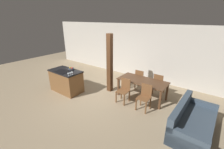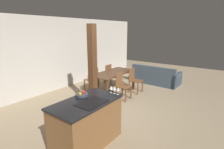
# 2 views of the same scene
# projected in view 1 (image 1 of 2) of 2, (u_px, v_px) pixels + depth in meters

# --- Properties ---
(ground_plane) EXTENTS (16.00, 16.00, 0.00)m
(ground_plane) POSITION_uv_depth(u_px,v_px,m) (98.00, 94.00, 6.19)
(ground_plane) COLOR #9E896B
(wall_back) EXTENTS (11.20, 0.08, 2.70)m
(wall_back) POSITION_uv_depth(u_px,v_px,m) (132.00, 51.00, 7.79)
(wall_back) COLOR beige
(wall_back) RESTS_ON ground_plane
(kitchen_island) EXTENTS (1.40, 0.77, 0.93)m
(kitchen_island) POSITION_uv_depth(u_px,v_px,m) (66.00, 81.00, 6.32)
(kitchen_island) COLOR brown
(kitchen_island) RESTS_ON ground_plane
(fruit_bowl) EXTENTS (0.26, 0.26, 0.11)m
(fruit_bowl) POSITION_uv_depth(u_px,v_px,m) (71.00, 69.00, 6.25)
(fruit_bowl) COLOR #383D47
(fruit_bowl) RESTS_ON kitchen_island
(wine_glass_near) EXTENTS (0.07, 0.07, 0.15)m
(wine_glass_near) POSITION_uv_depth(u_px,v_px,m) (68.00, 73.00, 5.54)
(wine_glass_near) COLOR silver
(wine_glass_near) RESTS_ON kitchen_island
(wine_glass_middle) EXTENTS (0.07, 0.07, 0.15)m
(wine_glass_middle) POSITION_uv_depth(u_px,v_px,m) (70.00, 72.00, 5.60)
(wine_glass_middle) COLOR silver
(wine_glass_middle) RESTS_ON kitchen_island
(wine_glass_far) EXTENTS (0.07, 0.07, 0.15)m
(wine_glass_far) POSITION_uv_depth(u_px,v_px,m) (72.00, 72.00, 5.67)
(wine_glass_far) COLOR silver
(wine_glass_far) RESTS_ON kitchen_island
(dining_table) EXTENTS (1.84, 0.86, 0.73)m
(dining_table) POSITION_uv_depth(u_px,v_px,m) (142.00, 83.00, 5.73)
(dining_table) COLOR #51331E
(dining_table) RESTS_ON ground_plane
(dining_chair_near_left) EXTENTS (0.40, 0.40, 0.89)m
(dining_chair_near_left) POSITION_uv_depth(u_px,v_px,m) (124.00, 90.00, 5.53)
(dining_chair_near_left) COLOR brown
(dining_chair_near_left) RESTS_ON ground_plane
(dining_chair_near_right) EXTENTS (0.40, 0.40, 0.89)m
(dining_chair_near_right) POSITION_uv_depth(u_px,v_px,m) (145.00, 97.00, 5.06)
(dining_chair_near_right) COLOR brown
(dining_chair_near_right) RESTS_ON ground_plane
(dining_chair_far_left) EXTENTS (0.40, 0.40, 0.89)m
(dining_chair_far_left) POSITION_uv_depth(u_px,v_px,m) (140.00, 79.00, 6.51)
(dining_chair_far_left) COLOR brown
(dining_chair_far_left) RESTS_ON ground_plane
(dining_chair_far_right) EXTENTS (0.40, 0.40, 0.89)m
(dining_chair_far_right) POSITION_uv_depth(u_px,v_px,m) (159.00, 84.00, 6.05)
(dining_chair_far_right) COLOR brown
(dining_chair_far_right) RESTS_ON ground_plane
(couch) EXTENTS (0.97, 1.93, 0.78)m
(couch) POSITION_uv_depth(u_px,v_px,m) (192.00, 123.00, 4.13)
(couch) COLOR #3D4C5B
(couch) RESTS_ON ground_plane
(timber_post) EXTENTS (0.19, 0.19, 2.41)m
(timber_post) POSITION_uv_depth(u_px,v_px,m) (110.00, 64.00, 6.10)
(timber_post) COLOR #4C2D19
(timber_post) RESTS_ON ground_plane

